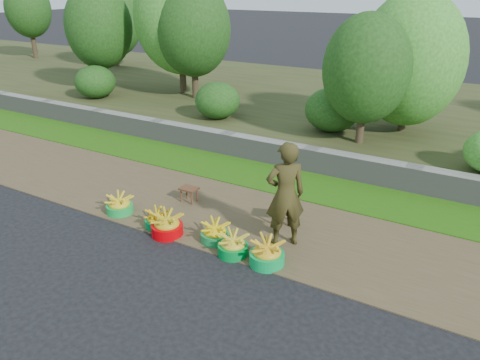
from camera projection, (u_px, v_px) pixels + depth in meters
The scene contains 15 objects.
ground_plane at pixel (211, 254), 7.42m from camera, with size 120.00×120.00×0.00m, color black.
dirt_shoulder at pixel (250, 221), 8.41m from camera, with size 80.00×2.50×0.02m, color brown.
grass_verge at pixel (295, 183), 9.99m from camera, with size 80.00×1.50×0.04m, color #275F0E.
retaining_wall at pixel (311, 160), 10.56m from camera, with size 80.00×0.35×0.55m, color gray.
earth_bank at pixel (372, 112), 14.46m from camera, with size 80.00×10.00×0.50m, color #393F1D.
vegetation at pixel (351, 39), 12.67m from camera, with size 37.20×7.39×4.31m.
basin_a at pixel (119, 205), 8.65m from camera, with size 0.49×0.49×0.37m.
basin_b at pixel (157, 220), 8.17m from camera, with size 0.44×0.44×0.33m.
basin_c at pixel (167, 225), 7.91m from camera, with size 0.54×0.54×0.40m.
basin_d at pixel (215, 233), 7.71m from camera, with size 0.48×0.48×0.36m.
basin_e at pixel (233, 245), 7.34m from camera, with size 0.49×0.49×0.37m.
basin_f at pixel (267, 254), 7.09m from camera, with size 0.54×0.54×0.40m.
stool_left at pixel (189, 191), 9.05m from camera, with size 0.33×0.26×0.29m.
stool_right at pixel (282, 209), 8.24m from camera, with size 0.45×0.39×0.33m.
vendor_woman at pixel (285, 195), 7.35m from camera, with size 0.64×0.42×1.75m, color black.
Camera 1 is at (3.62, -5.25, 3.99)m, focal length 35.00 mm.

